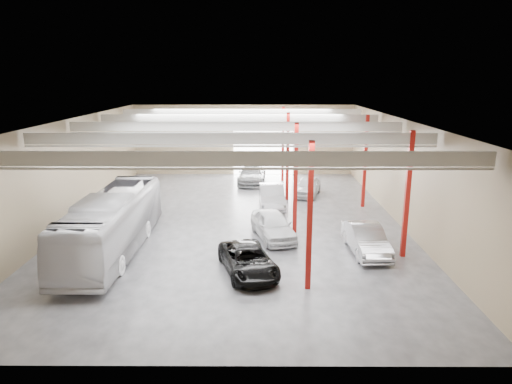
{
  "coord_description": "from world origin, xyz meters",
  "views": [
    {
      "loc": [
        1.45,
        -29.76,
        9.69
      ],
      "look_at": [
        1.32,
        -0.19,
        2.2
      ],
      "focal_mm": 32.0,
      "sensor_mm": 36.0,
      "label": 1
    }
  ],
  "objects_px": {
    "black_sedan": "(248,260)",
    "car_row_a": "(273,225)",
    "coach_bus": "(113,223)",
    "car_row_c": "(252,174)",
    "car_right_far": "(308,186)",
    "car_row_b": "(272,196)",
    "car_right_near": "(366,239)"
  },
  "relations": [
    {
      "from": "car_row_a",
      "to": "car_right_far",
      "type": "distance_m",
      "value": 11.09
    },
    {
      "from": "car_row_b",
      "to": "black_sedan",
      "type": "bearing_deg",
      "value": -99.59
    },
    {
      "from": "coach_bus",
      "to": "car_row_c",
      "type": "distance_m",
      "value": 18.99
    },
    {
      "from": "black_sedan",
      "to": "car_right_far",
      "type": "bearing_deg",
      "value": 57.77
    },
    {
      "from": "black_sedan",
      "to": "car_row_a",
      "type": "height_order",
      "value": "car_row_a"
    },
    {
      "from": "car_row_b",
      "to": "car_right_near",
      "type": "relative_size",
      "value": 1.04
    },
    {
      "from": "car_row_b",
      "to": "car_row_c",
      "type": "relative_size",
      "value": 0.89
    },
    {
      "from": "coach_bus",
      "to": "car_row_b",
      "type": "distance_m",
      "value": 13.09
    },
    {
      "from": "car_row_a",
      "to": "car_right_far",
      "type": "xyz_separation_m",
      "value": [
        3.25,
        10.6,
        -0.06
      ]
    },
    {
      "from": "black_sedan",
      "to": "coach_bus",
      "type": "bearing_deg",
      "value": 143.33
    },
    {
      "from": "car_row_c",
      "to": "car_right_far",
      "type": "distance_m",
      "value": 6.54
    },
    {
      "from": "coach_bus",
      "to": "car_right_far",
      "type": "height_order",
      "value": "coach_bus"
    },
    {
      "from": "car_row_a",
      "to": "car_row_b",
      "type": "xyz_separation_m",
      "value": [
        0.12,
        6.98,
        0.01
      ]
    },
    {
      "from": "car_row_a",
      "to": "car_right_far",
      "type": "bearing_deg",
      "value": 58.27
    },
    {
      "from": "black_sedan",
      "to": "car_right_far",
      "type": "xyz_separation_m",
      "value": [
        4.68,
        15.8,
        0.07
      ]
    },
    {
      "from": "car_row_c",
      "to": "car_right_far",
      "type": "bearing_deg",
      "value": -39.22
    },
    {
      "from": "black_sedan",
      "to": "car_row_b",
      "type": "height_order",
      "value": "car_row_b"
    },
    {
      "from": "coach_bus",
      "to": "car_row_c",
      "type": "xyz_separation_m",
      "value": [
        7.62,
        17.37,
        -0.86
      ]
    },
    {
      "from": "car_row_c",
      "to": "car_right_near",
      "type": "height_order",
      "value": "car_row_c"
    },
    {
      "from": "coach_bus",
      "to": "car_row_c",
      "type": "bearing_deg",
      "value": 66.52
    },
    {
      "from": "coach_bus",
      "to": "car_row_b",
      "type": "height_order",
      "value": "coach_bus"
    },
    {
      "from": "car_row_a",
      "to": "car_right_near",
      "type": "distance_m",
      "value": 5.7
    },
    {
      "from": "car_row_a",
      "to": "car_right_far",
      "type": "relative_size",
      "value": 1.08
    },
    {
      "from": "car_row_a",
      "to": "car_row_b",
      "type": "height_order",
      "value": "car_row_b"
    },
    {
      "from": "car_row_b",
      "to": "car_row_c",
      "type": "bearing_deg",
      "value": 98.8
    },
    {
      "from": "car_right_near",
      "to": "coach_bus",
      "type": "bearing_deg",
      "value": 176.33
    },
    {
      "from": "coach_bus",
      "to": "car_row_a",
      "type": "bearing_deg",
      "value": 14.16
    },
    {
      "from": "car_row_a",
      "to": "car_row_c",
      "type": "height_order",
      "value": "car_row_c"
    },
    {
      "from": "car_row_a",
      "to": "car_row_b",
      "type": "distance_m",
      "value": 6.99
    },
    {
      "from": "car_right_far",
      "to": "car_row_a",
      "type": "bearing_deg",
      "value": -91.45
    },
    {
      "from": "car_row_b",
      "to": "coach_bus",
      "type": "bearing_deg",
      "value": -137.29
    },
    {
      "from": "car_row_c",
      "to": "car_right_far",
      "type": "xyz_separation_m",
      "value": [
        4.74,
        -4.5,
        -0.07
      ]
    }
  ]
}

